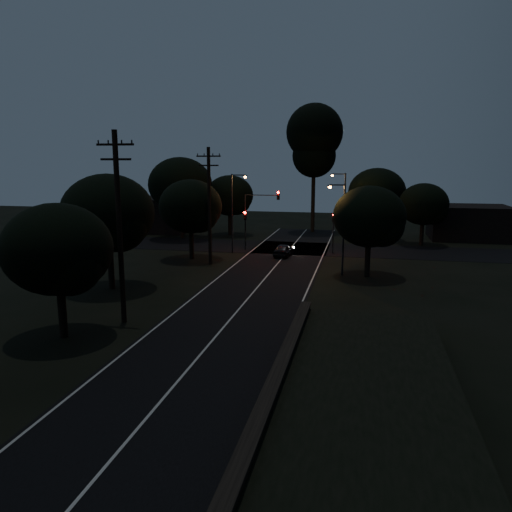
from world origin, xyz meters
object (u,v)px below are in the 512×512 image
at_px(tall_pine, 314,140).
at_px(signal_left, 245,223).
at_px(signal_mast, 261,209).
at_px(streetlight_c, 342,223).
at_px(streetlight_a, 234,208).
at_px(car, 284,250).
at_px(utility_pole_mid, 119,225).
at_px(utility_pole_far, 209,204).
at_px(streetlight_b, 343,205).
at_px(signal_right, 333,225).

bearing_deg(tall_pine, signal_left, -110.46).
distance_m(signal_mast, streetlight_c, 13.28).
distance_m(streetlight_a, car, 6.66).
relative_size(tall_pine, streetlight_c, 2.20).
xyz_separation_m(utility_pole_mid, signal_left, (1.40, 24.99, -2.90)).
bearing_deg(utility_pole_far, utility_pole_mid, -90.00).
bearing_deg(utility_pole_far, signal_left, 80.06).
xyz_separation_m(utility_pole_far, streetlight_b, (11.31, 12.00, -0.85)).
height_order(utility_pole_far, signal_mast, utility_pole_far).
bearing_deg(streetlight_c, signal_left, 136.24).
distance_m(signal_right, streetlight_b, 4.45).
xyz_separation_m(streetlight_b, streetlight_c, (0.52, -14.00, -0.29)).
distance_m(signal_right, streetlight_c, 10.18).
bearing_deg(signal_right, signal_left, 180.00).
height_order(signal_right, car, signal_right).
height_order(signal_left, signal_right, same).
bearing_deg(streetlight_c, streetlight_a, 144.31).
relative_size(tall_pine, signal_right, 4.03).
distance_m(utility_pole_far, streetlight_c, 12.05).
bearing_deg(signal_right, tall_pine, 103.49).
relative_size(utility_pole_mid, streetlight_a, 1.38).
bearing_deg(streetlight_a, tall_pine, 69.64).
bearing_deg(signal_right, utility_pole_far, -143.00).
relative_size(utility_pole_mid, tall_pine, 0.67).
bearing_deg(utility_pole_mid, signal_mast, 82.96).
xyz_separation_m(signal_right, streetlight_c, (1.23, -9.99, 1.51)).
xyz_separation_m(signal_left, streetlight_b, (9.91, 4.01, 1.80)).
height_order(streetlight_a, streetlight_b, same).
height_order(tall_pine, streetlight_a, tall_pine).
height_order(streetlight_b, streetlight_c, streetlight_b).
xyz_separation_m(tall_pine, signal_mast, (-3.91, -15.01, -7.59)).
bearing_deg(streetlight_a, utility_pole_mid, -91.73).
bearing_deg(utility_pole_far, streetlight_b, 46.70).
distance_m(utility_pole_mid, signal_left, 25.19).
bearing_deg(tall_pine, streetlight_c, -79.07).
relative_size(signal_mast, streetlight_b, 0.78).
bearing_deg(streetlight_b, signal_left, -157.95).
bearing_deg(car, utility_pole_far, 47.17).
bearing_deg(car, streetlight_c, 134.85).
xyz_separation_m(utility_pole_mid, streetlight_c, (11.83, 15.00, -1.39)).
bearing_deg(signal_right, streetlight_a, -168.66).
bearing_deg(utility_pole_mid, streetlight_a, 88.27).
bearing_deg(car, streetlight_b, -122.58).
height_order(utility_pole_mid, streetlight_a, utility_pole_mid).
bearing_deg(streetlight_b, car, -128.39).
distance_m(tall_pine, streetlight_a, 19.54).
bearing_deg(signal_right, signal_mast, 179.97).
xyz_separation_m(utility_pole_far, signal_left, (1.40, 7.99, -2.65)).
distance_m(utility_pole_far, streetlight_b, 16.51).
relative_size(signal_left, streetlight_b, 0.51).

